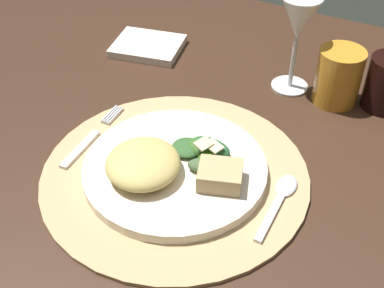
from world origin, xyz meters
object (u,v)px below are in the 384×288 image
at_px(napkin, 148,46).
at_px(amber_tumbler, 338,77).
at_px(dining_table, 229,210).
at_px(fork, 90,138).
at_px(spoon, 281,195).
at_px(wine_glass, 299,23).
at_px(dinner_plate, 175,168).

distance_m(napkin, amber_tumbler, 0.36).
height_order(dining_table, fork, fork).
xyz_separation_m(spoon, wine_glass, (-0.08, 0.26, 0.11)).
bearing_deg(dining_table, spoon, -37.65).
xyz_separation_m(dinner_plate, fork, (-0.15, 0.00, -0.01)).
xyz_separation_m(dining_table, dinner_plate, (-0.04, -0.11, 0.17)).
xyz_separation_m(wine_glass, amber_tumbler, (0.08, -0.00, -0.07)).
bearing_deg(napkin, amber_tumbler, 0.12).
distance_m(dining_table, napkin, 0.35).
bearing_deg(wine_glass, dining_table, -98.15).
bearing_deg(fork, dinner_plate, -1.32).
height_order(wine_glass, amber_tumbler, wine_glass).
xyz_separation_m(fork, amber_tumbler, (0.29, 0.28, 0.04)).
bearing_deg(dinner_plate, spoon, 9.79).
xyz_separation_m(dining_table, napkin, (-0.26, 0.17, 0.16)).
distance_m(dinner_plate, fork, 0.15).
bearing_deg(dinner_plate, amber_tumbler, 62.93).
bearing_deg(amber_tumbler, napkin, -179.88).
distance_m(fork, napkin, 0.28).
xyz_separation_m(fork, wine_glass, (0.21, 0.28, 0.11)).
bearing_deg(spoon, fork, -175.74).
bearing_deg(dinner_plate, napkin, 127.64).
height_order(spoon, napkin, napkin).
relative_size(dinner_plate, napkin, 2.01).
relative_size(dining_table, spoon, 11.17).
height_order(dinner_plate, spoon, dinner_plate).
bearing_deg(fork, napkin, 104.17).
relative_size(dinner_plate, spoon, 1.97).
bearing_deg(fork, amber_tumbler, 43.77).
distance_m(fork, wine_glass, 0.37).
xyz_separation_m(spoon, napkin, (-0.36, 0.25, -0.00)).
distance_m(spoon, wine_glass, 0.29).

